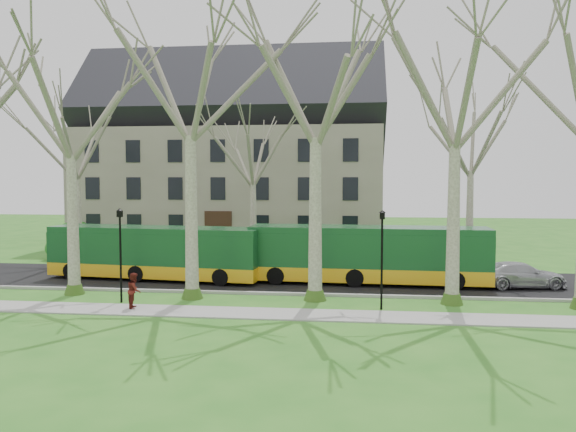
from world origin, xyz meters
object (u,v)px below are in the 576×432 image
(bus_lead, at_px, (156,252))
(pedestrian_b, at_px, (134,290))
(sedan, at_px, (520,275))
(bus_follow, at_px, (368,254))

(bus_lead, xyz_separation_m, pedestrian_b, (1.56, -7.08, -0.76))
(sedan, bearing_deg, bus_lead, 80.44)
(sedan, bearing_deg, pedestrian_b, 101.55)
(bus_lead, xyz_separation_m, bus_follow, (11.96, 0.06, 0.07))
(bus_follow, height_order, pedestrian_b, bus_follow)
(bus_lead, relative_size, sedan, 2.68)
(bus_follow, relative_size, pedestrian_b, 8.23)
(bus_follow, relative_size, sedan, 2.79)
(bus_follow, bearing_deg, bus_lead, -177.49)
(bus_lead, distance_m, sedan, 19.94)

